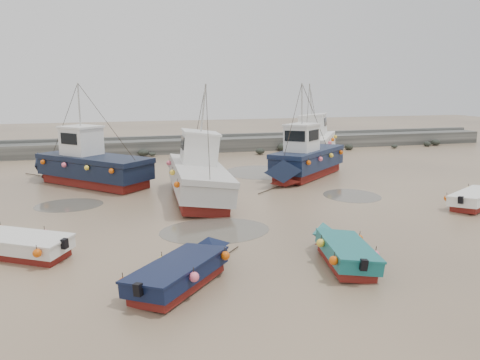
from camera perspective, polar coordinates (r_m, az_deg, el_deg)
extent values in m
plane|color=tan|center=(22.70, 4.71, -4.27)|extent=(120.00, 120.00, 0.00)
cube|color=slate|center=(43.52, -5.17, 4.22)|extent=(60.00, 2.20, 1.20)
cube|color=slate|center=(44.62, -5.46, 5.34)|extent=(60.00, 0.60, 0.25)
ellipsoid|color=black|center=(41.90, 2.46, 3.54)|extent=(0.84, 0.86, 0.51)
ellipsoid|color=black|center=(44.21, 5.20, 4.00)|extent=(0.98, 1.07, 0.72)
ellipsoid|color=black|center=(45.90, 13.13, 3.94)|extent=(0.78, 0.90, 0.59)
ellipsoid|color=black|center=(50.90, 21.85, 4.10)|extent=(0.68, 0.72, 0.52)
ellipsoid|color=black|center=(48.12, 18.30, 3.92)|extent=(0.60, 0.70, 0.31)
ellipsoid|color=black|center=(41.45, -11.71, 3.30)|extent=(0.99, 0.80, 0.58)
ellipsoid|color=black|center=(45.22, 10.78, 3.82)|extent=(0.54, 0.46, 0.30)
ellipsoid|color=black|center=(44.38, 7.75, 3.80)|extent=(0.61, 0.47, 0.46)
ellipsoid|color=black|center=(51.93, 22.73, 4.26)|extent=(0.92, 0.97, 0.58)
ellipsoid|color=black|center=(41.33, -10.63, 3.13)|extent=(0.61, 0.53, 0.32)
ellipsoid|color=black|center=(45.46, 8.96, 3.98)|extent=(0.67, 0.55, 0.43)
ellipsoid|color=black|center=(40.30, -17.44, 2.82)|extent=(1.09, 0.88, 0.72)
ellipsoid|color=black|center=(40.60, -14.70, 2.81)|extent=(0.65, 0.60, 0.37)
ellipsoid|color=black|center=(43.75, 7.78, 3.81)|extent=(0.88, 0.64, 0.62)
ellipsoid|color=black|center=(41.07, -5.84, 3.23)|extent=(0.64, 0.62, 0.48)
ellipsoid|color=black|center=(44.11, 5.31, 3.78)|extent=(0.55, 0.45, 0.29)
cylinder|color=#575247|center=(20.31, -3.07, -6.17)|extent=(4.81, 4.81, 0.01)
cylinder|color=#575247|center=(27.19, 13.47, -1.87)|extent=(3.18, 3.18, 0.01)
cylinder|color=#575247|center=(26.00, -20.11, -2.89)|extent=(3.47, 3.47, 0.01)
cylinder|color=#575247|center=(33.50, 2.64, 0.97)|extent=(5.38, 5.38, 0.01)
cube|color=maroon|center=(19.10, -25.27, -8.03)|extent=(3.68, 2.92, 0.30)
cube|color=silver|center=(18.99, -25.37, -6.96)|extent=(4.01, 3.23, 0.45)
cube|color=brown|center=(18.94, -25.42, -6.49)|extent=(3.34, 2.67, 0.10)
cube|color=silver|center=(18.91, -25.44, -6.23)|extent=(4.12, 3.33, 0.07)
cube|color=black|center=(17.68, -20.53, -7.30)|extent=(0.27, 0.28, 0.35)
sphere|color=#DB540A|center=(17.39, -23.44, -8.09)|extent=(0.30, 0.30, 0.30)
sphere|color=#DB540A|center=(19.22, -22.62, -6.17)|extent=(0.30, 0.30, 0.30)
sphere|color=#DB540A|center=(20.54, -27.05, -5.44)|extent=(0.30, 0.30, 0.30)
cube|color=maroon|center=(14.94, -7.43, -12.42)|extent=(3.24, 3.40, 0.30)
cube|color=black|center=(14.80, -7.47, -11.09)|extent=(3.58, 3.74, 0.45)
pyramid|color=black|center=(16.34, -3.27, -7.09)|extent=(1.66, 1.59, 0.90)
cube|color=brown|center=(14.73, -7.49, -10.50)|extent=(2.96, 3.10, 0.10)
cube|color=black|center=(14.70, -7.50, -10.17)|extent=(3.68, 3.84, 0.07)
cube|color=black|center=(13.35, -12.12, -13.05)|extent=(0.28, 0.28, 0.35)
cylinder|color=black|center=(17.39, -1.74, -9.19)|extent=(1.36, 1.52, 0.04)
sphere|color=#DB540A|center=(14.23, -13.90, -11.83)|extent=(0.30, 0.30, 0.30)
sphere|color=#DB540A|center=(13.92, -5.41, -12.07)|extent=(0.30, 0.30, 0.30)
sphere|color=#DB540A|center=(15.61, -9.31, -9.49)|extent=(0.30, 0.30, 0.30)
sphere|color=#DB540A|center=(15.45, -1.61, -9.57)|extent=(0.30, 0.30, 0.30)
cube|color=maroon|center=(16.84, 12.67, -9.77)|extent=(1.75, 3.11, 0.30)
cube|color=#166465|center=(16.71, 12.73, -8.57)|extent=(2.00, 3.36, 0.45)
pyramid|color=#166465|center=(18.31, 11.03, -5.20)|extent=(1.55, 0.97, 0.90)
cube|color=brown|center=(16.65, 12.75, -8.04)|extent=(1.62, 2.81, 0.10)
cube|color=#166465|center=(16.62, 12.77, -7.74)|extent=(2.07, 3.44, 0.07)
cube|color=black|center=(15.19, 14.60, -10.05)|extent=(0.25, 0.22, 0.35)
cylinder|color=black|center=(19.37, 10.25, -7.16)|extent=(0.41, 1.97, 0.04)
sphere|color=#DB540A|center=(15.32, 11.09, -9.97)|extent=(0.30, 0.30, 0.30)
sphere|color=#DB540A|center=(16.57, 15.98, -8.53)|extent=(0.30, 0.30, 0.30)
sphere|color=#DB540A|center=(16.83, 9.57, -7.91)|extent=(0.30, 0.30, 0.30)
sphere|color=#DB540A|center=(18.05, 14.14, -6.75)|extent=(0.30, 0.30, 0.30)
cube|color=maroon|center=(26.83, 26.73, -2.68)|extent=(3.57, 2.76, 0.30)
cube|color=white|center=(26.74, 26.81, -1.90)|extent=(3.90, 3.07, 0.45)
cube|color=brown|center=(26.71, 26.84, -1.55)|extent=(3.25, 2.53, 0.10)
cube|color=white|center=(26.69, 26.86, -1.37)|extent=(4.00, 3.16, 0.07)
cube|color=black|center=(24.93, 25.43, -2.28)|extent=(0.27, 0.28, 0.35)
sphere|color=#DB540A|center=(25.64, 24.02, -1.95)|extent=(0.30, 0.30, 0.30)
sphere|color=#DB540A|center=(28.33, 26.17, -0.92)|extent=(0.30, 0.30, 0.30)
cube|color=maroon|center=(30.48, -17.24, -0.10)|extent=(6.46, 6.59, 0.55)
cube|color=black|center=(30.34, -17.32, 1.29)|extent=(7.10, 7.23, 0.95)
pyramid|color=black|center=(33.53, -22.32, 3.10)|extent=(2.89, 2.86, 1.40)
cube|color=brown|center=(30.26, -17.38, 2.24)|extent=(6.90, 7.03, 0.08)
cube|color=black|center=(30.23, -17.40, 2.51)|extent=(7.26, 7.39, 0.30)
cube|color=white|center=(30.87, -18.78, 4.42)|extent=(2.72, 2.73, 1.70)
cube|color=white|center=(30.78, -18.89, 6.10)|extent=(2.94, 2.94, 0.12)
cube|color=black|center=(31.62, -20.01, 4.96)|extent=(1.17, 1.13, 0.68)
cylinder|color=#B7B7B2|center=(30.69, -19.06, 8.62)|extent=(0.10, 0.10, 2.60)
cylinder|color=black|center=(34.72, -23.26, 0.45)|extent=(2.12, 2.20, 0.05)
sphere|color=#FD6581|center=(27.15, -15.41, 0.98)|extent=(0.30, 0.30, 0.30)
sphere|color=#FD6581|center=(29.85, -12.75, 2.06)|extent=(0.30, 0.30, 0.30)
sphere|color=#FD6581|center=(28.61, -18.17, 1.35)|extent=(0.30, 0.30, 0.30)
sphere|color=#FD6581|center=(31.24, -15.40, 2.35)|extent=(0.30, 0.30, 0.30)
sphere|color=#FD6581|center=(30.12, -20.66, 1.67)|extent=(0.30, 0.30, 0.30)
sphere|color=#FD6581|center=(32.70, -17.82, 2.60)|extent=(0.30, 0.30, 0.30)
sphere|color=#FD6581|center=(31.69, -22.91, 1.97)|extent=(0.30, 0.30, 0.30)
cube|color=maroon|center=(25.56, -5.28, -1.82)|extent=(2.68, 7.40, 0.55)
cube|color=beige|center=(25.40, -5.31, -0.18)|extent=(3.11, 7.96, 0.95)
pyramid|color=beige|center=(29.64, -6.35, 2.88)|extent=(2.75, 1.57, 1.40)
cube|color=brown|center=(25.30, -5.33, 0.96)|extent=(2.99, 7.77, 0.08)
cube|color=beige|center=(25.27, -5.34, 1.27)|extent=(3.17, 8.14, 0.30)
cube|color=white|center=(26.16, -5.65, 3.78)|extent=(1.98, 2.10, 1.70)
cube|color=white|center=(26.06, -5.69, 5.76)|extent=(2.14, 2.27, 0.12)
cube|color=black|center=(27.14, -5.91, 4.60)|extent=(1.59, 0.14, 0.68)
cylinder|color=#B7B7B2|center=(25.95, -5.75, 8.75)|extent=(0.10, 0.10, 2.60)
cylinder|color=black|center=(31.10, -6.50, 0.12)|extent=(0.22, 3.00, 0.05)
sphere|color=#FD6581|center=(22.17, -8.12, -1.06)|extent=(0.30, 0.30, 0.30)
sphere|color=#FD6581|center=(24.03, -1.43, 0.05)|extent=(0.30, 0.30, 0.30)
sphere|color=#FD6581|center=(25.21, -8.62, 0.47)|extent=(0.30, 0.30, 0.30)
sphere|color=#FD6581|center=(27.04, -2.64, 1.35)|extent=(0.30, 0.30, 0.30)
sphere|color=#FD6581|center=(28.26, -9.01, 1.67)|extent=(0.30, 0.30, 0.30)
cube|color=maroon|center=(32.19, 8.26, 0.91)|extent=(6.02, 5.62, 0.55)
cube|color=#141F39|center=(32.05, 8.30, 2.23)|extent=(6.59, 6.19, 0.95)
pyramid|color=#141F39|center=(28.53, 4.98, 2.57)|extent=(2.66, 2.75, 1.40)
cube|color=brown|center=(31.98, 8.33, 3.14)|extent=(6.42, 6.02, 0.08)
cube|color=#141F39|center=(31.96, 8.33, 3.39)|extent=(6.74, 6.33, 0.30)
cube|color=white|center=(31.02, 7.66, 4.97)|extent=(2.62, 2.59, 1.70)
cube|color=white|center=(30.93, 7.71, 6.64)|extent=(2.83, 2.79, 0.12)
cube|color=black|center=(30.08, 6.82, 5.27)|extent=(0.98, 1.11, 0.68)
cylinder|color=#B7B7B2|center=(30.84, 7.78, 9.16)|extent=(0.10, 0.10, 2.60)
cylinder|color=black|center=(27.91, 3.83, -1.16)|extent=(2.29, 2.01, 0.05)
sphere|color=#FD6581|center=(33.89, 12.27, 3.20)|extent=(0.30, 0.30, 0.30)
sphere|color=#FD6581|center=(34.14, 7.58, 3.43)|extent=(0.30, 0.30, 0.30)
sphere|color=#FD6581|center=(32.27, 11.12, 2.83)|extent=(0.30, 0.30, 0.30)
sphere|color=#FD6581|center=(32.58, 6.21, 3.07)|extent=(0.30, 0.30, 0.30)
sphere|color=#FD6581|center=(30.66, 9.84, 2.43)|extent=(0.30, 0.30, 0.30)
sphere|color=#FD6581|center=(31.04, 4.70, 2.67)|extent=(0.30, 0.30, 0.30)
sphere|color=#FD6581|center=(29.08, 8.43, 1.97)|extent=(0.30, 0.30, 0.30)
cube|color=maroon|center=(40.10, 8.96, 3.02)|extent=(5.80, 7.15, 0.55)
cube|color=white|center=(40.00, 8.99, 4.08)|extent=(6.46, 7.81, 0.95)
pyramid|color=white|center=(44.05, 9.78, 5.66)|extent=(3.35, 2.83, 1.40)
cube|color=brown|center=(39.93, 9.02, 4.81)|extent=(6.27, 7.61, 0.08)
cube|color=white|center=(39.92, 9.02, 5.01)|extent=(6.60, 7.99, 0.30)
cube|color=white|center=(40.80, 9.26, 6.51)|extent=(2.88, 2.83, 1.70)
cube|color=white|center=(40.73, 9.30, 7.79)|extent=(3.11, 3.06, 0.12)
cube|color=black|center=(41.79, 9.46, 6.98)|extent=(1.57, 1.01, 0.68)
cylinder|color=#B7B7B2|center=(40.66, 9.36, 9.70)|extent=(0.10, 0.10, 2.60)
cylinder|color=black|center=(45.38, 9.88, 3.67)|extent=(1.63, 2.57, 0.05)
sphere|color=#FD6581|center=(37.37, 5.88, 4.18)|extent=(0.30, 0.30, 0.30)
sphere|color=#FD6581|center=(38.05, 11.12, 4.16)|extent=(0.30, 0.30, 0.30)
sphere|color=#FD6581|center=(39.64, 6.52, 4.60)|extent=(0.30, 0.30, 0.30)
sphere|color=#FD6581|center=(40.34, 11.45, 4.56)|extent=(0.30, 0.30, 0.30)
sphere|color=#FD6581|center=(41.91, 7.09, 4.96)|extent=(0.30, 0.30, 0.30)
sphere|color=#FD6581|center=(42.64, 11.75, 4.92)|extent=(0.30, 0.30, 0.30)
imported|color=#181A37|center=(29.79, -7.15, -0.46)|extent=(0.75, 0.72, 1.73)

